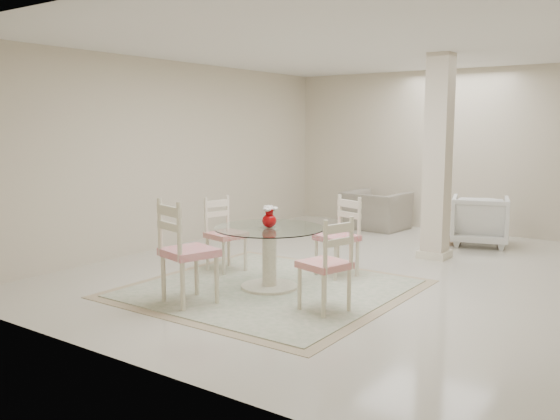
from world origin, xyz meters
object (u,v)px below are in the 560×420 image
Objects in this scene: dining_chair_west at (223,228)px; recliner_taupe at (376,210)px; side_table at (444,226)px; red_vase at (269,217)px; dining_chair_south at (182,244)px; column at (438,158)px; armchair_white at (480,220)px; dining_chair_east at (329,258)px; dining_chair_north at (341,230)px; dining_table at (269,258)px.

recliner_taupe is (0.20, 3.79, -0.21)m from dining_chair_west.
recliner_taupe reaches higher than side_table.
dining_chair_south is at bearing -109.97° from red_vase.
dining_chair_south reaches higher than red_vase.
column reaches higher than dining_chair_south.
column is 1.59m from armchair_white.
dining_chair_east is 0.98× the size of dining_chair_north.
dining_chair_south is 2.11× the size of side_table.
column reaches higher than recliner_taupe.
column is at bearing -27.68° from dining_chair_west.
dining_chair_south is (-1.30, -0.62, 0.08)m from dining_chair_east.
side_table is (-0.32, 3.99, -0.28)m from dining_chair_east.
side_table is (1.38, -0.49, -0.07)m from recliner_taupe.
dining_chair_east is 4.80m from recliner_taupe.
dining_chair_south is at bearing -109.61° from column.
red_vase is at bearing 106.32° from recliner_taupe.
recliner_taupe is 1.79× the size of side_table.
dining_chair_south reaches higher than dining_table.
dining_chair_south reaches higher than side_table.
armchair_white is at bearing 73.42° from dining_table.
dining_chair_west is at bearing 92.93° from recliner_taupe.
dining_chair_south is (-0.35, -0.96, -0.18)m from red_vase.
red_vase is 0.29× the size of armchair_white.
dining_chair_west is at bearing -49.33° from dining_chair_south.
dining_chair_west is at bearing -136.56° from dining_chair_north.
red_vase is 3.96m from armchair_white.
dining_table is 1.19× the size of recliner_taupe.
side_table is at bearing 80.19° from red_vase.
dining_chair_south is 5.12m from recliner_taupe.
dining_chair_east reaches higher than side_table.
dining_chair_east is 0.87× the size of dining_chair_south.
red_vase is 1.05m from dining_chair_west.
recliner_taupe is at bearing 160.50° from side_table.
dining_chair_east reaches higher than dining_table.
red_vase is at bearing 57.02° from armchair_white.
recliner_taupe is (-1.65, 1.59, -1.03)m from column.
red_vase reaches higher than recliner_taupe.
dining_table is 0.45m from red_vase.
side_table is at bearing 166.47° from recliner_taupe.
dining_chair_north is at bearing -94.20° from dining_chair_south.
recliner_taupe is (-0.75, 4.13, -0.48)m from red_vase.
red_vase is 1.05m from dining_chair_east.
dining_table is 1.18× the size of dining_chair_west.
armchair_white is (1.88, -0.35, 0.05)m from recliner_taupe.
recliner_taupe is at bearing 9.41° from dining_chair_west.
armchair_white is (0.17, 4.12, -0.17)m from dining_chair_east.
dining_chair_east is (0.05, -2.89, -0.81)m from column.
column is at bearing 63.30° from armchair_white.
dining_chair_north is at bearing 69.92° from red_vase.
column is 3.00m from dining_chair_east.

